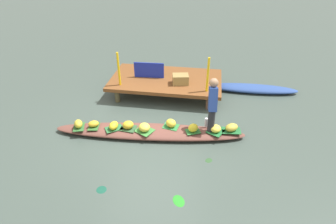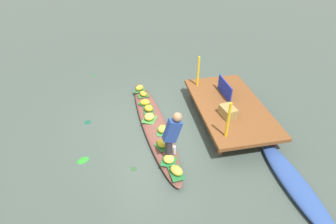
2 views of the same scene
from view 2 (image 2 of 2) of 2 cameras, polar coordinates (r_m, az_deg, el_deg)
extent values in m
plane|color=#3F4C45|center=(7.30, -3.03, -3.13)|extent=(40.00, 40.00, 0.00)
cube|color=brown|center=(7.53, 13.23, 1.20)|extent=(3.20, 1.80, 0.10)
cylinder|color=brown|center=(8.42, 5.25, 4.29)|extent=(0.14, 0.14, 0.37)
cylinder|color=brown|center=(6.52, 11.26, -7.59)|extent=(0.14, 0.14, 0.37)
cylinder|color=brown|center=(8.90, 14.25, 5.13)|extent=(0.14, 0.14, 0.37)
cylinder|color=brown|center=(7.12, 22.17, -5.61)|extent=(0.14, 0.14, 0.37)
ellipsoid|color=brown|center=(7.24, -3.05, -2.55)|extent=(4.52, 1.06, 0.19)
ellipsoid|color=#2C498F|center=(6.39, 25.73, -13.87)|extent=(2.70, 0.58, 0.19)
cube|color=#3A7D37|center=(7.24, -4.03, -1.60)|extent=(0.50, 0.48, 0.01)
ellipsoid|color=yellow|center=(7.19, -4.06, -1.02)|extent=(0.37, 0.37, 0.19)
cube|color=#2B6736|center=(7.82, -4.96, 1.60)|extent=(0.47, 0.43, 0.01)
ellipsoid|color=gold|center=(7.78, -4.99, 2.10)|extent=(0.21, 0.29, 0.17)
cube|color=#2B6E32|center=(6.42, -1.40, -7.44)|extent=(0.39, 0.35, 0.01)
ellipsoid|color=yellow|center=(6.36, -1.41, -6.80)|extent=(0.30, 0.28, 0.20)
cube|color=#2F5532|center=(7.56, -4.17, 0.25)|extent=(0.39, 0.33, 0.01)
ellipsoid|color=gold|center=(7.51, -4.20, 0.82)|extent=(0.34, 0.33, 0.18)
cube|color=#216A34|center=(6.08, 0.17, -10.63)|extent=(0.45, 0.44, 0.01)
ellipsoid|color=#F7DA49|center=(6.02, 0.18, -10.10)|extent=(0.34, 0.34, 0.16)
cube|color=#2D7C3B|center=(6.83, -1.22, -4.29)|extent=(0.40, 0.34, 0.01)
ellipsoid|color=yellow|center=(6.76, -1.23, -3.68)|extent=(0.33, 0.32, 0.19)
cube|color=#30612A|center=(8.24, -5.34, 3.53)|extent=(0.29, 0.38, 0.01)
ellipsoid|color=gold|center=(8.20, -5.37, 3.95)|extent=(0.30, 0.28, 0.15)
cube|color=#2F642E|center=(8.52, -6.13, 4.69)|extent=(0.34, 0.42, 0.01)
ellipsoid|color=gold|center=(8.47, -6.17, 5.21)|extent=(0.29, 0.32, 0.18)
cube|color=#216632|center=(5.86, 1.81, -13.04)|extent=(0.46, 0.32, 0.01)
ellipsoid|color=gold|center=(5.79, 1.82, -12.49)|extent=(0.38, 0.35, 0.18)
cylinder|color=#28282D|center=(5.97, 0.15, -8.04)|extent=(0.16, 0.16, 0.55)
cube|color=navy|center=(5.63, 0.92, -4.08)|extent=(0.22, 0.44, 0.58)
sphere|color=#9E7556|center=(5.44, 2.04, -1.12)|extent=(0.20, 0.20, 0.20)
cylinder|color=silver|center=(6.18, 1.37, -8.22)|extent=(0.07, 0.07, 0.23)
cube|color=#18289F|center=(7.76, 12.14, 4.97)|extent=(0.87, 0.07, 0.46)
cylinder|color=yellow|center=(8.01, 6.54, 8.69)|extent=(0.06, 0.06, 0.95)
cylinder|color=yellow|center=(6.13, 12.87, -1.76)|extent=(0.06, 0.06, 0.95)
cube|color=olive|center=(6.99, 12.81, 0.08)|extent=(0.49, 0.39, 0.27)
ellipsoid|color=#174D3A|center=(7.77, -16.99, -2.15)|extent=(0.27, 0.27, 0.01)
ellipsoid|color=#216430|center=(10.09, -15.45, 7.66)|extent=(0.19, 0.20, 0.01)
ellipsoid|color=#2C4F2A|center=(6.24, -7.41, -12.06)|extent=(0.21, 0.21, 0.01)
ellipsoid|color=#268E25|center=(6.68, -17.89, -9.89)|extent=(0.31, 0.34, 0.01)
camera|label=1|loc=(6.32, -60.16, 13.96)|focal=30.32mm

